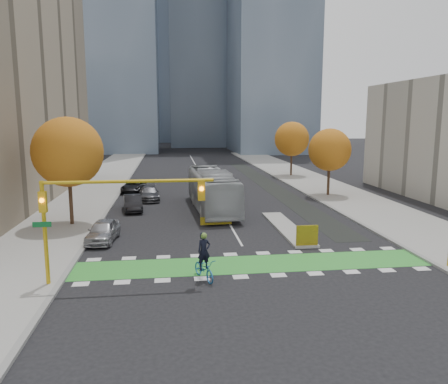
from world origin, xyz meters
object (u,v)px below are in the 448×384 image
object	(u,v)px
tree_west	(68,152)
tree_east_near	(330,150)
bus	(212,190)
parked_car_d	(134,186)
parked_car_c	(149,193)
tree_east_far	(292,139)
hazard_board	(307,235)
parked_car_b	(133,203)
parked_car_a	(103,231)
traffic_signal_west	(99,204)
cyclist	(204,264)

from	to	relation	value
tree_west	tree_east_near	world-z (taller)	tree_west
bus	parked_car_d	distance (m)	13.02
tree_west	parked_car_c	xyz separation A→B (m)	(5.40, 9.97, -4.93)
tree_east_near	tree_east_far	world-z (taller)	tree_east_far
tree_west	bus	bearing A→B (deg)	22.13
hazard_board	parked_car_c	bearing A→B (deg)	120.82
parked_car_b	bus	bearing A→B (deg)	-11.32
tree_east_near	parked_car_a	xyz separation A→B (m)	(-21.00, -14.73, -4.14)
tree_west	tree_east_near	bearing A→B (deg)	22.62
traffic_signal_west	parked_car_b	bearing A→B (deg)	89.65
traffic_signal_west	parked_car_c	world-z (taller)	traffic_signal_west
cyclist	parked_car_d	size ratio (longest dim) A/B	0.51
hazard_board	traffic_signal_west	distance (m)	13.23
cyclist	parked_car_b	bearing A→B (deg)	85.24
bus	parked_car_c	world-z (taller)	bus
tree_east_near	cyclist	world-z (taller)	tree_east_near
parked_car_d	cyclist	bearing A→B (deg)	-72.33
hazard_board	parked_car_b	world-z (taller)	hazard_board
tree_east_far	cyclist	world-z (taller)	tree_east_far
tree_west	cyclist	size ratio (longest dim) A/B	3.36
tree_east_far	traffic_signal_west	xyz separation A→B (m)	(-20.43, -38.51, -1.21)
bus	hazard_board	bearing A→B (deg)	-71.84
tree_east_far	cyclist	xyz separation A→B (m)	(-15.40, -38.50, -4.42)
tree_east_far	parked_car_a	world-z (taller)	tree_east_far
tree_east_near	tree_east_far	xyz separation A→B (m)	(0.50, 16.00, 0.38)
traffic_signal_west	bus	bearing A→B (deg)	67.31
tree_east_far	bus	world-z (taller)	tree_east_far
tree_east_near	bus	world-z (taller)	tree_east_near
hazard_board	bus	world-z (taller)	bus
traffic_signal_west	cyclist	size ratio (longest dim) A/B	3.48
tree_west	traffic_signal_west	world-z (taller)	tree_west
traffic_signal_west	parked_car_c	bearing A→B (deg)	86.61
bus	parked_car_c	distance (m)	8.01
tree_east_near	parked_car_b	size ratio (longest dim) A/B	1.67
traffic_signal_west	parked_car_a	xyz separation A→B (m)	(-1.07, 7.78, -3.31)
parked_car_b	parked_car_c	distance (m)	5.15
tree_west	tree_east_far	distance (m)	35.73
tree_west	hazard_board	bearing A→B (deg)	-25.99
cyclist	parked_car_a	size ratio (longest dim) A/B	0.58
traffic_signal_west	hazard_board	bearing A→B (deg)	21.55
traffic_signal_west	parked_car_b	world-z (taller)	traffic_signal_west
tree_east_near	traffic_signal_west	xyz separation A→B (m)	(-19.93, -22.51, -0.83)
cyclist	bus	size ratio (longest dim) A/B	0.19
tree_west	cyclist	world-z (taller)	tree_west
tree_east_far	tree_west	bearing A→B (deg)	-133.30
tree_east_far	parked_car_d	distance (m)	24.18
parked_car_d	parked_car_c	bearing A→B (deg)	-62.81
parked_car_b	tree_east_far	bearing A→B (deg)	38.01
cyclist	bus	distance (m)	17.21
parked_car_d	tree_east_far	bearing A→B (deg)	33.76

